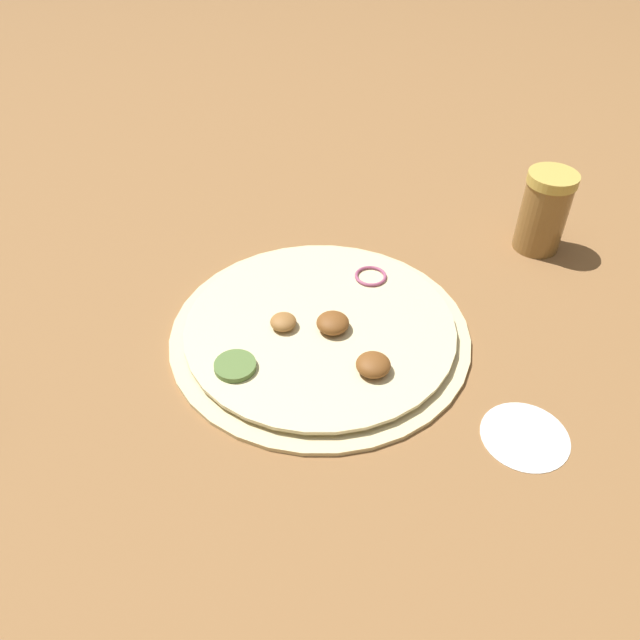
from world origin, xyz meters
name	(u,v)px	position (x,y,z in m)	size (l,w,h in m)	color
ground_plane	(320,334)	(0.00, 0.00, 0.00)	(3.00, 3.00, 0.00)	olive
pizza	(320,330)	(0.00, 0.00, 0.01)	(0.31, 0.31, 0.03)	beige
spice_jar	(544,211)	(0.16, 0.26, 0.05)	(0.06, 0.06, 0.10)	olive
flour_patch	(525,436)	(0.22, -0.03, 0.00)	(0.08, 0.08, 0.00)	white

